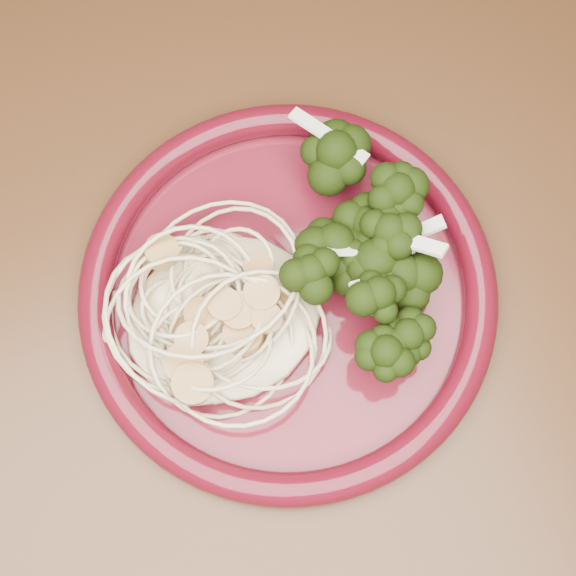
{
  "coord_description": "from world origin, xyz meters",
  "views": [
    {
      "loc": [
        -0.03,
        -0.09,
        1.27
      ],
      "look_at": [
        0.02,
        0.06,
        0.77
      ],
      "focal_mm": 50.0,
      "sensor_mm": 36.0,
      "label": 1
    }
  ],
  "objects": [
    {
      "name": "broccoli_pile",
      "position": [
        0.08,
        0.06,
        0.78
      ],
      "size": [
        0.1,
        0.16,
        0.06
      ],
      "primitive_type": "ellipsoid",
      "rotation": [
        0.0,
        0.0,
        0.02
      ],
      "color": "black",
      "rests_on": "dinner_plate"
    },
    {
      "name": "dining_table",
      "position": [
        0.0,
        0.0,
        0.65
      ],
      "size": [
        1.2,
        0.8,
        0.75
      ],
      "color": "#472814",
      "rests_on": "ground"
    },
    {
      "name": "dinner_plate",
      "position": [
        0.02,
        0.06,
        0.76
      ],
      "size": [
        0.28,
        0.28,
        0.02
      ],
      "rotation": [
        0.0,
        0.0,
        0.02
      ],
      "color": "#53101A",
      "rests_on": "dining_table"
    },
    {
      "name": "onion_garnish",
      "position": [
        0.08,
        0.06,
        0.82
      ],
      "size": [
        0.07,
        0.1,
        0.05
      ],
      "primitive_type": null,
      "rotation": [
        0.0,
        0.0,
        0.02
      ],
      "color": "#EFE9CD",
      "rests_on": "broccoli_pile"
    },
    {
      "name": "scallop_cluster",
      "position": [
        -0.02,
        0.06,
        0.81
      ],
      "size": [
        0.12,
        0.12,
        0.04
      ],
      "primitive_type": null,
      "rotation": [
        0.0,
        0.0,
        0.02
      ],
      "color": "#B18648",
      "rests_on": "spaghetti_pile"
    },
    {
      "name": "spaghetti_pile",
      "position": [
        -0.02,
        0.06,
        0.77
      ],
      "size": [
        0.13,
        0.12,
        0.03
      ],
      "primitive_type": "ellipsoid",
      "rotation": [
        0.0,
        0.0,
        0.02
      ],
      "color": "beige",
      "rests_on": "dinner_plate"
    }
  ]
}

